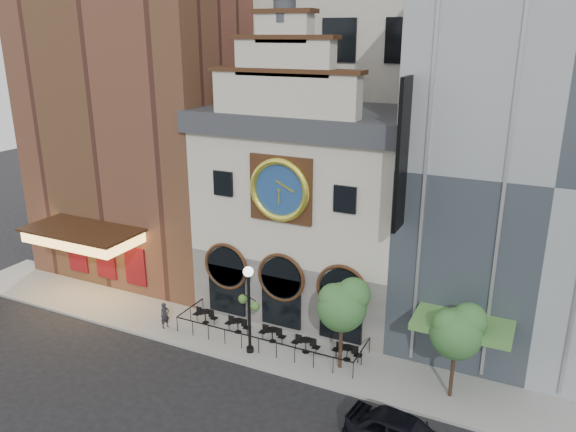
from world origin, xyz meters
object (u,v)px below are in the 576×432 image
(lamppost, at_px, (249,300))
(tree_left, at_px, (343,303))
(bistro_4, at_px, (347,352))
(tree_right, at_px, (458,330))
(bistro_3, at_px, (306,344))
(bistro_1, at_px, (238,325))
(bistro_0, at_px, (205,316))
(bistro_2, at_px, (272,334))
(pedestrian, at_px, (165,315))

(lamppost, relative_size, tree_left, 1.00)
(bistro_4, bearing_deg, tree_right, -7.31)
(bistro_3, xyz_separation_m, tree_right, (7.70, -0.46, 3.02))
(bistro_1, height_order, tree_right, tree_right)
(bistro_3, bearing_deg, bistro_1, 177.10)
(bistro_3, bearing_deg, tree_right, -3.40)
(bistro_0, bearing_deg, bistro_2, -1.97)
(bistro_2, height_order, pedestrian, pedestrian)
(pedestrian, relative_size, lamppost, 0.31)
(pedestrian, bearing_deg, bistro_4, -62.34)
(lamppost, bearing_deg, bistro_3, 49.18)
(bistro_0, height_order, tree_right, tree_right)
(bistro_3, relative_size, tree_left, 0.32)
(pedestrian, relative_size, tree_left, 0.31)
(bistro_2, relative_size, tree_left, 0.32)
(bistro_0, relative_size, bistro_4, 1.00)
(tree_left, height_order, tree_right, tree_left)
(bistro_1, distance_m, bistro_2, 2.23)
(bistro_3, height_order, tree_left, tree_left)
(bistro_4, relative_size, lamppost, 0.32)
(bistro_0, bearing_deg, lamppost, -22.17)
(bistro_4, height_order, lamppost, lamppost)
(bistro_4, relative_size, tree_right, 0.33)
(bistro_2, xyz_separation_m, tree_right, (9.81, -0.64, 3.02))
(bistro_1, distance_m, bistro_3, 4.34)
(bistro_3, xyz_separation_m, bistro_4, (2.25, 0.24, 0.00))
(bistro_2, xyz_separation_m, lamppost, (-0.60, -1.44, 2.59))
(lamppost, bearing_deg, bistro_1, 161.90)
(bistro_2, relative_size, pedestrian, 1.03)
(bistro_4, xyz_separation_m, pedestrian, (-10.66, -1.36, 0.30))
(bistro_0, xyz_separation_m, bistro_1, (2.29, -0.12, 0.00))
(bistro_1, relative_size, tree_right, 0.33)
(tree_left, bearing_deg, bistro_1, 173.70)
(bistro_1, xyz_separation_m, tree_left, (6.53, -0.72, 3.14))
(bistro_4, bearing_deg, bistro_0, 179.40)
(bistro_0, distance_m, tree_right, 14.66)
(bistro_0, height_order, bistro_1, same)
(bistro_1, height_order, pedestrian, pedestrian)
(bistro_2, distance_m, lamppost, 3.02)
(bistro_1, xyz_separation_m, bistro_4, (6.58, 0.02, 0.00))
(pedestrian, distance_m, tree_left, 11.00)
(bistro_0, relative_size, bistro_1, 1.00)
(bistro_3, height_order, lamppost, lamppost)
(pedestrian, xyz_separation_m, tree_right, (16.12, 0.66, 2.72))
(tree_left, bearing_deg, bistro_2, 171.00)
(bistro_0, xyz_separation_m, bistro_2, (4.52, -0.16, 0.00))
(bistro_1, distance_m, pedestrian, 4.30)
(tree_left, bearing_deg, lamppost, -171.18)
(bistro_0, bearing_deg, tree_left, -5.42)
(pedestrian, bearing_deg, bistro_1, -51.45)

